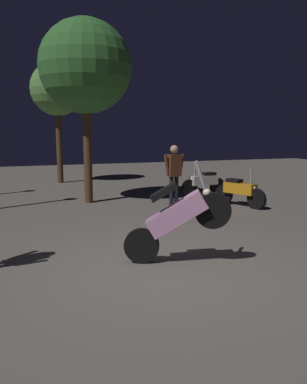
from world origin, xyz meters
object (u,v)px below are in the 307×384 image
motorcycle_pink_foreground (177,217)px  motorcycle_white_parked_left (204,182)px  person_rider_beside (174,169)px  motorcycle_orange_parked_right (240,191)px

motorcycle_pink_foreground → motorcycle_white_parked_left: size_ratio=0.98×
motorcycle_white_parked_left → person_rider_beside: (-1.61, -1.18, 0.58)m
motorcycle_pink_foreground → motorcycle_orange_parked_right: 5.22m
motorcycle_orange_parked_right → motorcycle_pink_foreground: bearing=-64.4°
person_rider_beside → motorcycle_white_parked_left: bearing=120.2°
motorcycle_white_parked_left → motorcycle_orange_parked_right: same height
person_rider_beside → motorcycle_orange_parked_right: bearing=57.2°
motorcycle_pink_foreground → motorcycle_white_parked_left: motorcycle_pink_foreground is taller
motorcycle_pink_foreground → person_rider_beside: bearing=91.5°
motorcycle_orange_parked_right → person_rider_beside: size_ratio=0.93×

